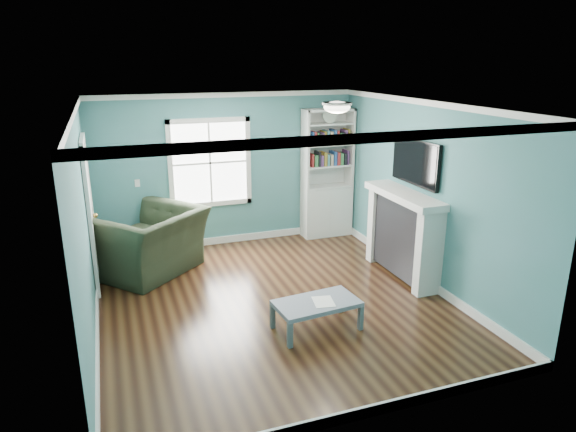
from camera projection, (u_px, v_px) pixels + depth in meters
name	position (u px, v px, depth m)	size (l,w,h in m)	color
floor	(274.00, 302.00, 6.90)	(5.00, 5.00, 0.00)	black
room_walls	(273.00, 188.00, 6.43)	(5.00, 5.00, 5.00)	teal
trim	(273.00, 214.00, 6.53)	(4.50, 5.00, 2.60)	white
window	(210.00, 163.00, 8.61)	(1.40, 0.06, 1.50)	white
bookshelf	(327.00, 186.00, 9.26)	(0.90, 0.35, 2.31)	silver
fireplace	(403.00, 235.00, 7.56)	(0.44, 1.58, 1.30)	black
tv	(416.00, 162.00, 7.27)	(0.06, 1.10, 0.65)	black
door	(90.00, 213.00, 7.12)	(0.12, 0.98, 2.17)	silver
ceiling_fixture	(337.00, 106.00, 6.52)	(0.38, 0.38, 0.15)	white
light_switch	(137.00, 183.00, 8.29)	(0.08, 0.01, 0.12)	white
recliner	(148.00, 232.00, 7.68)	(1.48, 0.96, 1.29)	black
coffee_table	(317.00, 305.00, 6.13)	(1.04, 0.64, 0.36)	#4D575C
paper_sheet	(323.00, 302.00, 6.11)	(0.24, 0.30, 0.00)	white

